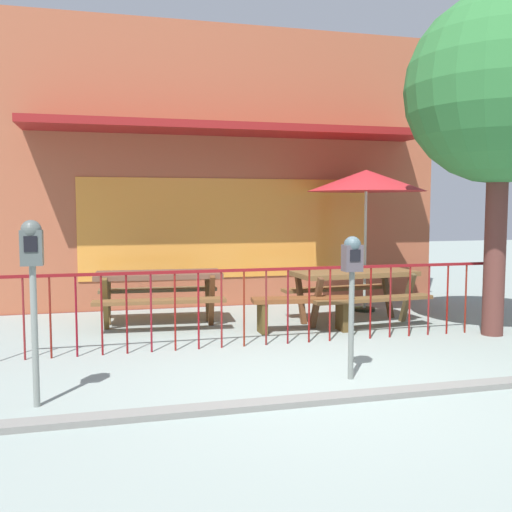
% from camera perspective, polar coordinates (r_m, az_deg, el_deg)
% --- Properties ---
extents(ground, '(40.00, 40.00, 0.00)m').
position_cam_1_polar(ground, '(5.88, 6.72, -12.27)').
color(ground, gray).
extents(pub_storefront, '(7.74, 1.50, 4.79)m').
position_cam_1_polar(pub_storefront, '(10.24, -2.93, 8.68)').
color(pub_storefront, maroon).
rests_on(pub_storefront, ground).
extents(patio_fence_front, '(6.53, 0.04, 0.97)m').
position_cam_1_polar(patio_fence_front, '(7.25, 2.09, -3.58)').
color(patio_fence_front, maroon).
rests_on(patio_fence_front, ground).
extents(picnic_table_left, '(1.89, 1.48, 0.79)m').
position_cam_1_polar(picnic_table_left, '(8.54, -9.52, -2.67)').
color(picnic_table_left, brown).
rests_on(picnic_table_left, ground).
extents(picnic_table_right, '(1.90, 1.50, 0.79)m').
position_cam_1_polar(picnic_table_right, '(8.72, 9.61, -2.53)').
color(picnic_table_right, brown).
rests_on(picnic_table_right, ground).
extents(patio_umbrella, '(1.93, 1.93, 2.32)m').
position_cam_1_polar(patio_umbrella, '(9.67, 10.77, 7.21)').
color(patio_umbrella, black).
rests_on(patio_umbrella, ground).
extents(patio_bench, '(1.43, 0.48, 0.48)m').
position_cam_1_polar(patio_bench, '(8.03, 4.60, -4.98)').
color(patio_bench, brown).
rests_on(patio_bench, ground).
extents(parking_meter_near, '(0.18, 0.17, 1.44)m').
position_cam_1_polar(parking_meter_near, '(5.82, 9.41, -1.27)').
color(parking_meter_near, slate).
rests_on(parking_meter_near, ground).
extents(parking_meter_far, '(0.18, 0.17, 1.62)m').
position_cam_1_polar(parking_meter_far, '(5.28, -21.12, -0.68)').
color(parking_meter_far, gray).
rests_on(parking_meter_far, ground).
extents(street_tree, '(2.47, 2.47, 4.50)m').
position_cam_1_polar(street_tree, '(8.47, 22.90, 14.76)').
color(street_tree, '#562E28').
rests_on(street_tree, ground).
extents(curb_edge, '(10.84, 0.20, 0.11)m').
position_cam_1_polar(curb_edge, '(5.42, 8.76, -13.80)').
color(curb_edge, slate).
rests_on(curb_edge, ground).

